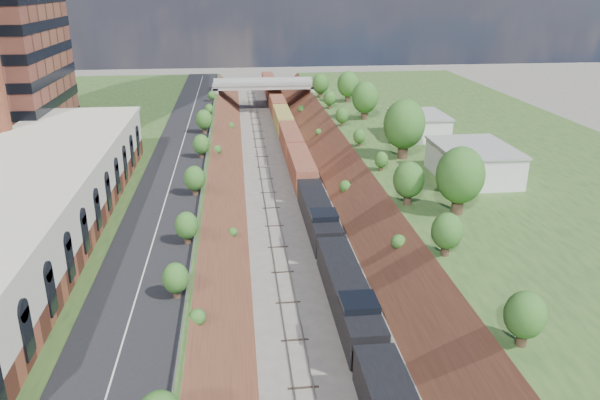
{
  "coord_description": "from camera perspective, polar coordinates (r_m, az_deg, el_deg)",
  "views": [
    {
      "loc": [
        -6.91,
        -17.88,
        28.93
      ],
      "look_at": [
        -0.09,
        43.46,
        6.0
      ],
      "focal_mm": 35.0,
      "sensor_mm": 36.0,
      "label": 1
    }
  ],
  "objects": [
    {
      "name": "commercial_building",
      "position": [
        63.12,
        -25.46,
        -0.56
      ],
      "size": [
        14.3,
        62.3,
        7.0
      ],
      "color": "brown",
      "rests_on": "platform_left"
    },
    {
      "name": "white_building_far",
      "position": [
        99.12,
        11.48,
        7.07
      ],
      "size": [
        8.0,
        10.0,
        3.6
      ],
      "primitive_type": "cube",
      "color": "silver",
      "rests_on": "platform_right"
    },
    {
      "name": "tree_left_crest",
      "position": [
        44.02,
        -12.04,
        -9.94
      ],
      "size": [
        2.45,
        2.45,
        3.55
      ],
      "color": "#473323",
      "rests_on": "platform_left"
    },
    {
      "name": "platform_right",
      "position": [
        91.41,
        19.88,
        2.33
      ],
      "size": [
        44.0,
        180.0,
        5.0
      ],
      "primitive_type": "cube",
      "color": "#2D4F20",
      "rests_on": "ground"
    },
    {
      "name": "tree_right_large",
      "position": [
        65.6,
        15.36,
        2.3
      ],
      "size": [
        5.25,
        5.25,
        7.61
      ],
      "color": "#473323",
      "rests_on": "platform_right"
    },
    {
      "name": "rail_right_track",
      "position": [
        83.59,
        0.58,
        0.2
      ],
      "size": [
        1.58,
        180.0,
        0.18
      ],
      "primitive_type": "cube",
      "color": "gray",
      "rests_on": "ground"
    },
    {
      "name": "rail_left_track",
      "position": [
        83.16,
        -2.98,
        0.06
      ],
      "size": [
        1.58,
        180.0,
        0.18
      ],
      "primitive_type": "cube",
      "color": "gray",
      "rests_on": "ground"
    },
    {
      "name": "freight_train",
      "position": [
        102.74,
        -0.83,
        5.55
      ],
      "size": [
        3.09,
        157.55,
        4.61
      ],
      "color": "black",
      "rests_on": "ground"
    },
    {
      "name": "white_building_near",
      "position": [
        79.3,
        16.52,
        3.47
      ],
      "size": [
        9.0,
        12.0,
        4.0
      ],
      "primitive_type": "cube",
      "color": "silver",
      "rests_on": "platform_right"
    },
    {
      "name": "road",
      "position": [
        81.91,
        -12.1,
        2.97
      ],
      "size": [
        8.0,
        180.0,
        0.1
      ],
      "primitive_type": "cube",
      "color": "black",
      "rests_on": "platform_left"
    },
    {
      "name": "guardrail",
      "position": [
        81.25,
        -9.26,
        3.39
      ],
      "size": [
        0.1,
        171.0,
        0.7
      ],
      "color": "#99999E",
      "rests_on": "platform_left"
    },
    {
      "name": "platform_left",
      "position": [
        86.28,
        -23.6,
        0.78
      ],
      "size": [
        44.0,
        180.0,
        5.0
      ],
      "primitive_type": "cube",
      "color": "#2D4F20",
      "rests_on": "ground"
    },
    {
      "name": "overpass",
      "position": [
        142.09,
        -3.53,
        10.61
      ],
      "size": [
        24.5,
        8.3,
        7.4
      ],
      "color": "gray",
      "rests_on": "ground"
    },
    {
      "name": "embankment_right",
      "position": [
        84.98,
        6.21,
        0.35
      ],
      "size": [
        10.0,
        180.0,
        10.0
      ],
      "primitive_type": "cube",
      "rotation": [
        0.0,
        0.79,
        0.0
      ],
      "color": "brown",
      "rests_on": "ground"
    },
    {
      "name": "embankment_left",
      "position": [
        83.18,
        -8.76,
        -0.22
      ],
      "size": [
        10.0,
        180.0,
        10.0
      ],
      "primitive_type": "cube",
      "rotation": [
        0.0,
        0.79,
        0.0
      ],
      "color": "brown",
      "rests_on": "ground"
    }
  ]
}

